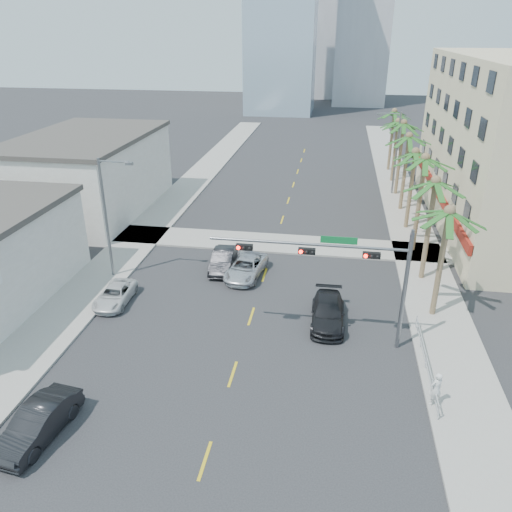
{
  "coord_description": "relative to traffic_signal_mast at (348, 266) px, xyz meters",
  "views": [
    {
      "loc": [
        4.71,
        -17.34,
        17.11
      ],
      "look_at": [
        0.03,
        11.79,
        3.5
      ],
      "focal_mm": 35.0,
      "sensor_mm": 36.0,
      "label": 1
    }
  ],
  "objects": [
    {
      "name": "palm_tree_6",
      "position": [
        5.82,
        35.25,
        2.02
      ],
      "size": [
        4.8,
        4.8,
        7.8
      ],
      "color": "brown",
      "rests_on": "ground"
    },
    {
      "name": "palm_tree_2",
      "position": [
        5.82,
        14.45,
        2.72
      ],
      "size": [
        4.8,
        4.8,
        8.52
      ],
      "color": "brown",
      "rests_on": "ground"
    },
    {
      "name": "car_lane_left",
      "position": [
        -9.08,
        8.58,
        -4.31
      ],
      "size": [
        1.79,
        4.64,
        1.51
      ],
      "primitive_type": "imported",
      "rotation": [
        0.0,
        0.0,
        0.04
      ],
      "color": "black",
      "rests_on": "ground"
    },
    {
      "name": "pedestrian",
      "position": [
        4.52,
        -4.84,
        -3.99
      ],
      "size": [
        0.8,
        0.71,
        1.85
      ],
      "primitive_type": "imported",
      "rotation": [
        0.0,
        0.0,
        3.64
      ],
      "color": "silver",
      "rests_on": "sidewalk_right"
    },
    {
      "name": "sidewalk_cross",
      "position": [
        -5.78,
        14.05,
        -4.99
      ],
      "size": [
        80.0,
        4.0,
        0.15
      ],
      "primitive_type": "cube",
      "color": "gray",
      "rests_on": "ground"
    },
    {
      "name": "palm_tree_0",
      "position": [
        5.82,
        4.05,
        2.02
      ],
      "size": [
        4.8,
        4.8,
        7.8
      ],
      "color": "brown",
      "rests_on": "ground"
    },
    {
      "name": "tower_far_center",
      "position": [
        -8.78,
        117.05,
        15.94
      ],
      "size": [
        16.0,
        16.0,
        42.0
      ],
      "primitive_type": "cube",
      "color": "#ADADB2",
      "rests_on": "ground"
    },
    {
      "name": "car_parked_mid",
      "position": [
        -13.58,
        -9.74,
        -4.29
      ],
      "size": [
        2.25,
        4.89,
        1.55
      ],
      "primitive_type": "imported",
      "rotation": [
        0.0,
        0.0,
        -0.13
      ],
      "color": "black",
      "rests_on": "ground"
    },
    {
      "name": "palm_tree_3",
      "position": [
        5.82,
        19.65,
        2.02
      ],
      "size": [
        4.8,
        4.8,
        7.8
      ],
      "color": "brown",
      "rests_on": "ground"
    },
    {
      "name": "traffic_signal_mast",
      "position": [
        0.0,
        0.0,
        0.0
      ],
      "size": [
        11.12,
        0.54,
        7.2
      ],
      "color": "slate",
      "rests_on": "ground"
    },
    {
      "name": "sidewalk_left",
      "position": [
        -17.78,
        12.05,
        -4.99
      ],
      "size": [
        4.0,
        120.0,
        0.15
      ],
      "primitive_type": "cube",
      "color": "gray",
      "rests_on": "ground"
    },
    {
      "name": "palm_tree_5",
      "position": [
        5.82,
        30.05,
        2.72
      ],
      "size": [
        4.8,
        4.8,
        8.52
      ],
      "color": "brown",
      "rests_on": "ground"
    },
    {
      "name": "streetlight_right",
      "position": [
        5.21,
        30.05,
        -0.0
      ],
      "size": [
        2.55,
        0.25,
        9.0
      ],
      "color": "slate",
      "rests_on": "ground"
    },
    {
      "name": "ground",
      "position": [
        -5.78,
        -7.95,
        -5.06
      ],
      "size": [
        260.0,
        260.0,
        0.0
      ],
      "primitive_type": "plane",
      "color": "#262628",
      "rests_on": "ground"
    },
    {
      "name": "palm_tree_1",
      "position": [
        5.82,
        9.25,
        2.37
      ],
      "size": [
        4.8,
        4.8,
        8.16
      ],
      "color": "brown",
      "rests_on": "ground"
    },
    {
      "name": "building_left_far",
      "position": [
        -25.28,
        20.05,
        -1.46
      ],
      "size": [
        11.0,
        18.0,
        7.2
      ],
      "primitive_type": "cube",
      "color": "beige",
      "rests_on": "ground"
    },
    {
      "name": "guardrail",
      "position": [
        4.52,
        -1.95,
        -4.39
      ],
      "size": [
        0.08,
        8.08,
        1.0
      ],
      "color": "silver",
      "rests_on": "ground"
    },
    {
      "name": "sidewalk_right",
      "position": [
        6.22,
        12.05,
        -4.99
      ],
      "size": [
        4.0,
        120.0,
        0.15
      ],
      "primitive_type": "cube",
      "color": "gray",
      "rests_on": "ground"
    },
    {
      "name": "car_parked_far",
      "position": [
        -15.18,
        2.33,
        -4.47
      ],
      "size": [
        2.07,
        4.3,
        1.18
      ],
      "primitive_type": "imported",
      "rotation": [
        0.0,
        0.0,
        0.03
      ],
      "color": "silver",
      "rests_on": "ground"
    },
    {
      "name": "car_lane_right",
      "position": [
        -0.89,
        2.06,
        -4.32
      ],
      "size": [
        2.16,
        5.13,
        1.48
      ],
      "primitive_type": "imported",
      "rotation": [
        0.0,
        0.0,
        0.02
      ],
      "color": "black",
      "rests_on": "ground"
    },
    {
      "name": "streetlight_left",
      "position": [
        -16.78,
        6.05,
        -0.0
      ],
      "size": [
        2.55,
        0.25,
        9.0
      ],
      "color": "slate",
      "rests_on": "ground"
    },
    {
      "name": "car_lane_center",
      "position": [
        -7.14,
        7.68,
        -4.36
      ],
      "size": [
        2.98,
        5.33,
        1.41
      ],
      "primitive_type": "imported",
      "rotation": [
        0.0,
        0.0,
        -0.13
      ],
      "color": "silver",
      "rests_on": "ground"
    },
    {
      "name": "palm_tree_7",
      "position": [
        5.82,
        40.45,
        2.37
      ],
      "size": [
        4.8,
        4.8,
        8.16
      ],
      "color": "brown",
      "rests_on": "ground"
    },
    {
      "name": "palm_tree_4",
      "position": [
        5.82,
        24.85,
        2.37
      ],
      "size": [
        4.8,
        4.8,
        8.16
      ],
      "color": "brown",
      "rests_on": "ground"
    }
  ]
}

